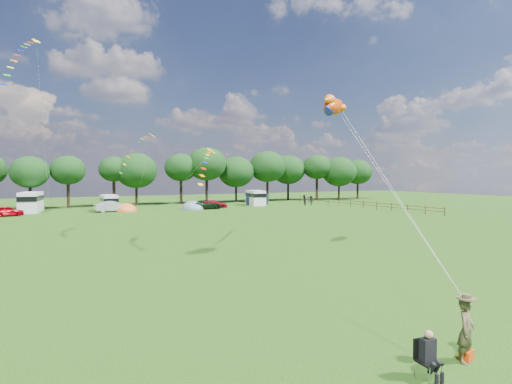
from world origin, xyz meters
name	(u,v)px	position (x,y,z in m)	size (l,w,h in m)	color
ground_plane	(324,271)	(0.00, 0.00, 0.00)	(180.00, 180.00, 0.00)	black
tree_line	(158,168)	(5.30, 54.99, 6.35)	(102.98, 10.98, 10.27)	black
fence	(357,203)	(32.00, 34.50, 0.70)	(0.12, 33.12, 1.20)	#472D19
car_a	(6,211)	(-16.96, 43.09, 0.67)	(1.58, 4.02, 1.34)	#B2000E
car_b	(112,206)	(-4.15, 44.02, 0.78)	(1.65, 4.41, 1.56)	#9EA1A7
car_c	(214,204)	(11.42, 44.36, 0.62)	(1.74, 4.14, 1.24)	#AD061F
car_d	(206,205)	(9.29, 42.45, 0.69)	(2.29, 5.06, 1.38)	black
campervan_b	(31,201)	(-14.26, 48.51, 1.51)	(3.39, 6.07, 2.81)	silver
campervan_c	(109,202)	(-4.23, 46.00, 1.25)	(2.06, 4.75, 2.32)	silver
campervan_d	(256,197)	(20.02, 46.61, 1.36)	(3.11, 5.49, 2.54)	white
tent_orange	(127,211)	(-2.20, 43.67, 0.02)	(2.98, 3.26, 2.33)	orange
tent_greyblue	(193,209)	(7.31, 42.70, 0.02)	(3.51, 3.85, 2.61)	slate
awning_navy	(257,199)	(20.60, 47.18, 0.95)	(3.03, 2.47, 1.90)	black
kite_flyer	(466,331)	(-3.30, -10.95, 0.88)	(0.64, 0.42, 1.76)	brown
camp_chair	(427,350)	(-5.06, -11.13, 0.76)	(0.56, 0.56, 1.27)	#99999E
kite_bag	(467,355)	(-3.17, -10.88, 0.15)	(0.41, 0.27, 0.29)	#C2380B
fish_kite	(332,106)	(3.46, 3.90, 9.65)	(3.12, 2.50, 1.72)	#C03200
streamer_kite_a	(23,53)	(-14.52, 28.13, 16.84)	(3.44, 5.58, 5.79)	yellow
streamer_kite_b	(140,146)	(-5.40, 19.85, 7.81)	(4.24, 4.77, 3.82)	yellow
streamer_kite_c	(207,160)	(-2.29, 11.49, 6.34)	(3.25, 5.05, 2.84)	gold
walker_a	(304,200)	(27.24, 42.48, 0.90)	(0.87, 0.54, 1.79)	black
walker_b	(311,200)	(28.43, 42.09, 0.84)	(1.08, 0.50, 1.68)	black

